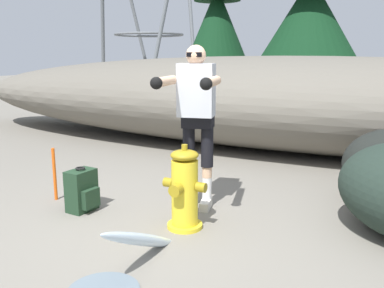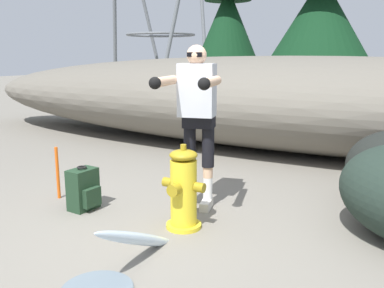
% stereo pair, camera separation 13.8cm
% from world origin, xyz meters
% --- Properties ---
extents(ground_plane, '(56.00, 56.00, 0.04)m').
position_xyz_m(ground_plane, '(0.00, 0.00, -0.02)').
color(ground_plane, slate).
extents(dirt_embankment, '(14.21, 3.20, 1.61)m').
position_xyz_m(dirt_embankment, '(0.00, 4.04, 0.80)').
color(dirt_embankment, '#666056').
rests_on(dirt_embankment, ground_plane).
extents(fire_hydrant, '(0.43, 0.38, 0.81)m').
position_xyz_m(fire_hydrant, '(0.13, 0.08, 0.37)').
color(fire_hydrant, yellow).
rests_on(fire_hydrant, ground_plane).
extents(hydrant_water_jet, '(0.51, 1.34, 0.61)m').
position_xyz_m(hydrant_water_jet, '(0.13, -0.73, 0.13)').
color(hydrant_water_jet, silver).
rests_on(hydrant_water_jet, ground_plane).
extents(utility_worker, '(0.66, 1.03, 1.71)m').
position_xyz_m(utility_worker, '(0.01, 0.60, 1.09)').
color(utility_worker, beige).
rests_on(utility_worker, ground_plane).
extents(spare_backpack, '(0.31, 0.31, 0.47)m').
position_xyz_m(spare_backpack, '(-1.04, 0.01, 0.22)').
color(spare_backpack, '#1E3823').
rests_on(spare_backpack, ground_plane).
extents(pine_tree_far_left, '(2.28, 2.28, 5.53)m').
position_xyz_m(pine_tree_far_left, '(-3.53, 9.47, 2.94)').
color(pine_tree_far_left, '#47331E').
rests_on(pine_tree_far_left, ground_plane).
extents(pine_tree_left, '(2.96, 2.96, 5.33)m').
position_xyz_m(pine_tree_left, '(-0.49, 8.72, 2.95)').
color(pine_tree_left, '#47331E').
rests_on(pine_tree_left, ground_plane).
extents(survey_stake, '(0.04, 0.04, 0.60)m').
position_xyz_m(survey_stake, '(-1.54, 0.14, 0.30)').
color(survey_stake, '#E55914').
rests_on(survey_stake, ground_plane).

